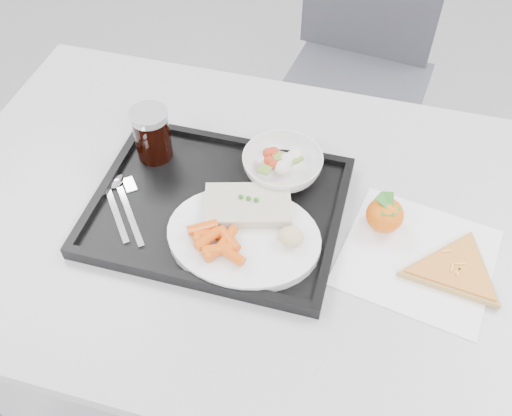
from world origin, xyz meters
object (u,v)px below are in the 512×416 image
at_px(salad_bowl, 282,165).
at_px(tangerine, 385,215).
at_px(table, 250,236).
at_px(pizza_slice, 456,270).
at_px(tray, 218,207).
at_px(dinner_plate, 244,237).
at_px(cola_glass, 152,133).
at_px(chair, 360,53).

height_order(salad_bowl, tangerine, tangerine).
xyz_separation_m(table, pizza_slice, (0.37, -0.04, 0.08)).
xyz_separation_m(salad_bowl, tangerine, (0.20, -0.07, -0.00)).
distance_m(table, tray, 0.10).
bearing_deg(dinner_plate, tangerine, 24.62).
xyz_separation_m(table, cola_glass, (-0.22, 0.09, 0.14)).
distance_m(tray, tangerine, 0.30).
bearing_deg(tangerine, cola_glass, 173.30).
distance_m(table, tangerine, 0.26).
xyz_separation_m(cola_glass, pizza_slice, (0.59, -0.12, -0.06)).
xyz_separation_m(table, tangerine, (0.24, 0.03, 0.10)).
xyz_separation_m(chair, pizza_slice, (0.27, -0.91, 0.22)).
height_order(table, salad_bowl, salad_bowl).
relative_size(dinner_plate, pizza_slice, 1.05).
relative_size(chair, tray, 2.07).
height_order(chair, dinner_plate, chair).
bearing_deg(dinner_plate, table, 98.39).
xyz_separation_m(tray, tangerine, (0.30, 0.04, 0.03)).
relative_size(dinner_plate, cola_glass, 2.50).
bearing_deg(dinner_plate, cola_glass, 145.14).
height_order(dinner_plate, cola_glass, cola_glass).
bearing_deg(pizza_slice, dinner_plate, -174.14).
height_order(dinner_plate, tangerine, tangerine).
bearing_deg(pizza_slice, salad_bowl, 157.91).
bearing_deg(tangerine, tray, -172.21).
bearing_deg(table, dinner_plate, -81.61).
bearing_deg(pizza_slice, cola_glass, 168.32).
distance_m(dinner_plate, cola_glass, 0.28).
relative_size(tray, tangerine, 5.54).
bearing_deg(pizza_slice, tangerine, 152.69).
distance_m(table, cola_glass, 0.27).
bearing_deg(tray, cola_glass, 149.43).
bearing_deg(tangerine, pizza_slice, -27.31).
distance_m(chair, tray, 0.92).
height_order(tray, cola_glass, cola_glass).
xyz_separation_m(dinner_plate, tangerine, (0.23, 0.11, 0.01)).
xyz_separation_m(dinner_plate, salad_bowl, (0.03, 0.17, 0.01)).
xyz_separation_m(chair, salad_bowl, (-0.07, -0.77, 0.25)).
distance_m(dinner_plate, salad_bowl, 0.18).
bearing_deg(table, salad_bowl, 69.49).
height_order(table, tangerine, tangerine).
bearing_deg(table, chair, 83.19).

